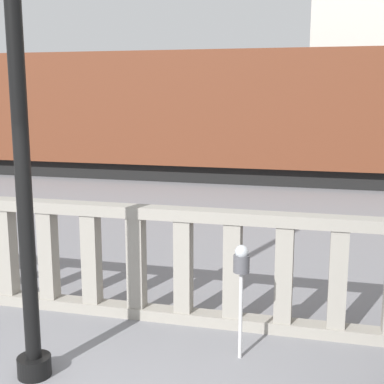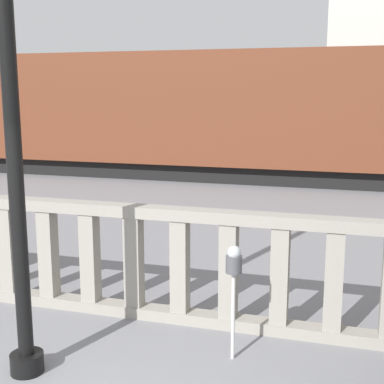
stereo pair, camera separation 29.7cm
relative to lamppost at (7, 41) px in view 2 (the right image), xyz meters
name	(u,v)px [view 2 (the right image)]	position (x,y,z in m)	size (l,w,h in m)	color
balustrade	(157,264)	(0.81, 1.59, -2.51)	(14.99, 0.24, 1.42)	gray
lamppost	(7,41)	(0.00, 0.00, 0.00)	(0.38, 0.38, 5.68)	black
parking_meter	(234,269)	(1.92, 0.86, -2.23)	(0.17, 0.17, 1.24)	silver
train_near	(199,113)	(-1.74, 12.54, -1.16)	(27.12, 2.98, 4.56)	black
train_far	(238,107)	(-3.79, 28.69, -1.44)	(26.44, 2.97, 4.00)	black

